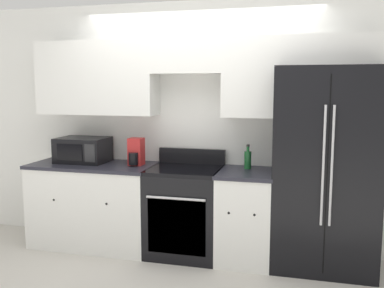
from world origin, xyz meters
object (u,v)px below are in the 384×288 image
oven_range (185,211)px  microwave (83,150)px  bottle (248,159)px  refrigerator (325,168)px

oven_range → microwave: size_ratio=1.99×
microwave → bottle: size_ratio=2.16×
oven_range → refrigerator: 1.45m
oven_range → bottle: size_ratio=4.31×
refrigerator → bottle: bearing=175.6°
oven_range → microwave: bearing=176.6°
oven_range → microwave: 1.31m
oven_range → microwave: microwave is taller
microwave → bottle: (1.79, 0.07, -0.04)m
refrigerator → bottle: (-0.74, 0.06, 0.05)m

